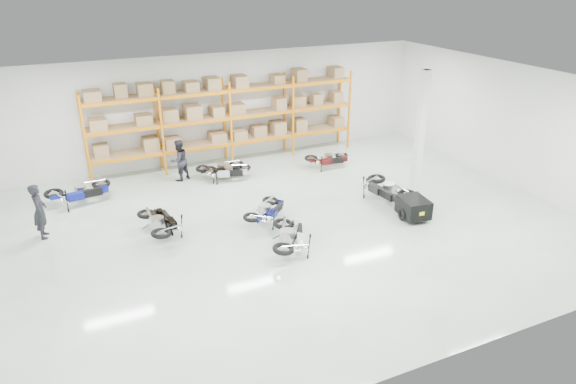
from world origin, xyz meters
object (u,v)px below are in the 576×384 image
moto_blue_centre (267,207)px  moto_touring_right (386,185)px  moto_black_far_left (160,219)px  moto_silver_left (291,233)px  moto_back_c (221,166)px  person_back (179,160)px  moto_back_a (79,188)px  trailer (413,207)px  moto_back_b (227,168)px  person_left (40,211)px  moto_back_d (328,156)px

moto_blue_centre → moto_touring_right: bearing=-135.0°
moto_black_far_left → moto_silver_left: bearing=136.8°
moto_black_far_left → moto_back_c: size_ratio=1.08×
moto_black_far_left → person_back: bearing=-116.7°
moto_black_far_left → person_back: 4.52m
moto_back_a → moto_touring_right: bearing=-121.8°
moto_black_far_left → trailer: 8.13m
trailer → moto_back_b: moto_back_b is taller
moto_back_a → moto_back_b: 5.40m
moto_black_far_left → moto_back_b: (3.30, 3.43, -0.06)m
trailer → person_back: bearing=140.4°
trailer → moto_back_b: 7.32m
moto_back_b → trailer: bearing=-127.7°
moto_back_c → moto_touring_right: bearing=-133.3°
moto_back_b → moto_silver_left: bearing=-165.7°
moto_black_far_left → trailer: moto_black_far_left is taller
trailer → moto_back_c: (-4.63, 6.10, 0.08)m
moto_back_b → person_left: person_left is taller
moto_touring_right → person_left: bearing=164.0°
moto_black_far_left → moto_touring_right: moto_touring_right is taller
moto_back_c → moto_back_b: bearing=-155.1°
moto_touring_right → moto_back_a: size_ratio=1.02×
person_back → moto_touring_right: bearing=114.8°
moto_back_a → person_left: (-1.22, -2.11, 0.29)m
person_left → person_back: (4.94, 2.83, -0.06)m
trailer → moto_back_a: size_ratio=0.91×
moto_silver_left → moto_black_far_left: size_ratio=1.02×
moto_touring_right → person_left: 11.32m
trailer → moto_back_d: size_ratio=1.09×
moto_black_far_left → moto_back_d: 8.11m
moto_blue_centre → moto_silver_left: (-0.07, -2.00, 0.06)m
moto_back_b → person_back: bearing=79.7°
moto_back_d → moto_back_c: bearing=88.5°
moto_blue_centre → person_back: size_ratio=1.01×
moto_black_far_left → moto_back_d: moto_black_far_left is taller
moto_blue_centre → moto_back_b: 3.94m
moto_back_d → person_back: bearing=86.6°
moto_back_b → moto_back_d: size_ratio=0.98×
moto_back_a → person_left: 2.46m
moto_back_d → moto_back_a: bearing=95.2°
moto_silver_left → trailer: 4.52m
trailer → moto_back_c: moto_back_c is taller
person_back → person_left: bearing=3.3°
moto_blue_centre → moto_back_b: bearing=-41.3°
moto_blue_centre → trailer: 4.81m
moto_touring_right → moto_back_c: size_ratio=1.19×
trailer → moto_back_d: bearing=99.9°
moto_blue_centre → trailer: size_ratio=0.94×
moto_blue_centre → moto_black_far_left: moto_black_far_left is taller
moto_back_a → person_back: (3.72, 0.71, 0.23)m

